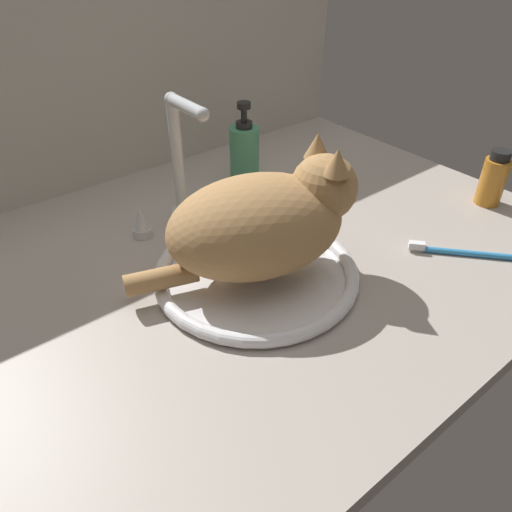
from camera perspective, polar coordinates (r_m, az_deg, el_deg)
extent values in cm
cube|color=#ADA399|center=(80.66, -0.86, -0.55)|extent=(109.35, 78.27, 3.00)
cube|color=beige|center=(103.62, -15.61, 19.54)|extent=(109.35, 2.40, 44.77)
torus|color=white|center=(74.09, 0.00, -1.86)|extent=(31.56, 31.56, 2.06)
cylinder|color=white|center=(74.54, 0.00, -2.31)|extent=(28.46, 28.46, 0.60)
cylinder|color=silver|center=(88.85, -8.62, 4.85)|extent=(4.00, 4.00, 2.38)
cylinder|color=silver|center=(83.75, -9.31, 11.40)|extent=(2.00, 2.00, 19.89)
sphere|color=silver|center=(80.23, -10.01, 17.87)|extent=(2.20, 2.20, 2.20)
cylinder|color=silver|center=(76.53, -8.26, 17.16)|extent=(2.00, 8.92, 2.00)
sphere|color=silver|center=(72.91, -6.35, 16.35)|extent=(2.10, 2.10, 2.10)
cylinder|color=silver|center=(86.01, -13.29, 2.80)|extent=(3.20, 3.20, 1.60)
cone|color=silver|center=(84.53, -13.55, 4.42)|extent=(2.88, 2.88, 4.11)
cylinder|color=silver|center=(92.74, -4.24, 6.31)|extent=(3.20, 3.20, 1.60)
cone|color=silver|center=(91.37, -4.31, 7.87)|extent=(2.88, 2.88, 4.11)
ellipsoid|color=tan|center=(69.33, 0.00, 3.58)|extent=(30.41, 24.77, 14.55)
sphere|color=tan|center=(71.08, 8.05, 8.04)|extent=(9.91, 9.91, 9.91)
cone|color=tan|center=(71.18, 7.30, 12.90)|extent=(3.77, 3.77, 3.72)
cone|color=tan|center=(66.44, 9.61, 10.96)|extent=(3.77, 3.77, 3.72)
ellipsoid|color=silver|center=(73.23, 10.59, 7.77)|extent=(4.11, 4.88, 3.17)
ellipsoid|color=silver|center=(72.96, 6.81, 4.42)|extent=(9.97, 11.43, 8.00)
cylinder|color=tan|center=(69.82, -11.16, -2.65)|extent=(10.89, 6.25, 3.20)
cylinder|color=#4C9E70|center=(100.70, -1.37, 11.98)|extent=(6.04, 6.04, 11.29)
cylinder|color=black|center=(98.34, -1.43, 15.31)|extent=(3.32, 3.32, 1.20)
cylinder|color=black|center=(97.69, -1.44, 16.37)|extent=(1.21, 1.21, 2.67)
cylinder|color=black|center=(97.06, -1.46, 17.45)|extent=(2.72, 2.72, 1.20)
cylinder|color=#C67A23|center=(102.41, 26.23, 7.89)|extent=(4.73, 4.73, 8.97)
cylinder|color=black|center=(100.33, 27.04, 10.59)|extent=(3.55, 3.55, 1.80)
cylinder|color=#338CD1|center=(86.47, 24.21, 0.27)|extent=(10.83, 11.95, 1.00)
cube|color=white|center=(84.11, 18.53, 1.21)|extent=(2.63, 2.74, 1.20)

